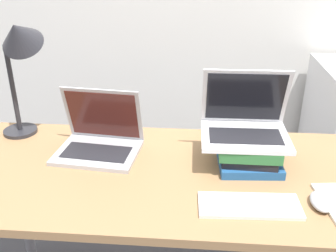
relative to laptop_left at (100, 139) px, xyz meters
name	(u,v)px	position (x,y,z in m)	size (l,w,h in m)	color
desk	(162,191)	(0.26, -0.13, -0.14)	(1.54, 0.70, 0.77)	#9E754C
laptop_left	(100,139)	(0.00, 0.00, 0.00)	(0.33, 0.27, 0.25)	#B2B2B7
book_stack	(248,150)	(0.57, -0.04, 0.00)	(0.24, 0.28, 0.10)	#235693
laptop_on_books	(245,123)	(0.55, -0.02, 0.10)	(0.32, 0.25, 0.24)	silver
wireless_keyboard	(249,205)	(0.55, -0.32, -0.04)	(0.32, 0.14, 0.01)	white
mouse	(321,202)	(0.77, -0.29, -0.03)	(0.06, 0.11, 0.03)	#B2B2B7
desk_lamp	(18,48)	(-0.31, 0.10, 0.33)	(0.23, 0.20, 0.52)	#28282D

